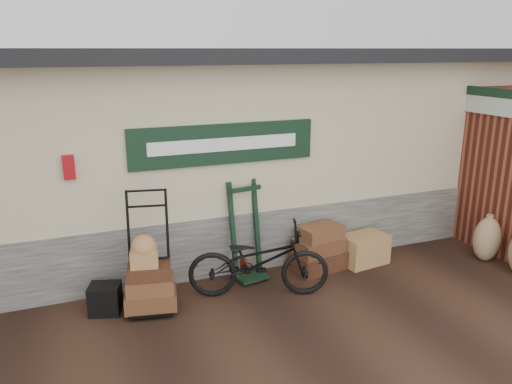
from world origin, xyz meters
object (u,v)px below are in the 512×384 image
porter_trolley (149,250)px  suitcase_stack (318,248)px  green_barrow (246,231)px  wicker_hamper (364,249)px  black_trunk (105,299)px  bicycle (259,257)px

porter_trolley → suitcase_stack: (2.52, 0.19, -0.42)m
green_barrow → wicker_hamper: bearing=-16.5°
green_barrow → suitcase_stack: size_ratio=1.80×
porter_trolley → suitcase_stack: size_ratio=1.96×
porter_trolley → wicker_hamper: porter_trolley is taller
porter_trolley → wicker_hamper: size_ratio=2.20×
porter_trolley → black_trunk: size_ratio=4.12×
green_barrow → wicker_hamper: green_barrow is taller
wicker_hamper → bicycle: size_ratio=0.37×
wicker_hamper → bicycle: bearing=-168.8°
suitcase_stack → black_trunk: size_ratio=2.10×
porter_trolley → green_barrow: bearing=25.3°
wicker_hamper → green_barrow: bearing=173.3°
suitcase_stack → wicker_hamper: suitcase_stack is taller
suitcase_stack → wicker_hamper: size_ratio=1.12×
black_trunk → bicycle: bicycle is taller
black_trunk → bicycle: size_ratio=0.20×
bicycle → wicker_hamper: bearing=-60.2°
green_barrow → wicker_hamper: (1.85, -0.22, -0.48)m
wicker_hamper → black_trunk: 3.86m
bicycle → green_barrow: bearing=13.9°
bicycle → black_trunk: bearing=100.7°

